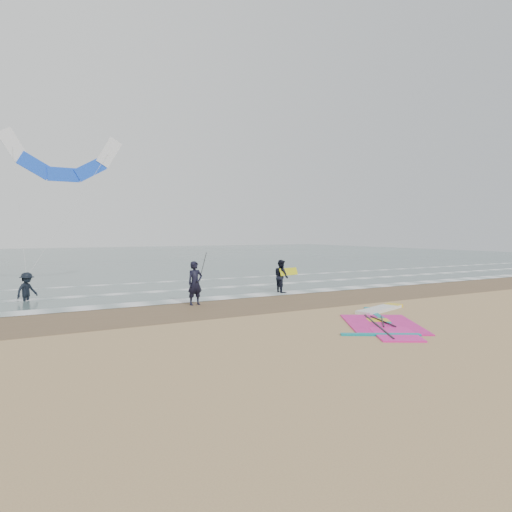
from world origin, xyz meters
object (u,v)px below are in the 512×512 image
person_walking (281,276)px  person_wading (27,283)px  person_standing (195,283)px  surf_kite (63,162)px  windsurf_rig (383,320)px

person_walking → person_wading: bearing=77.4°
person_standing → surf_kite: bearing=105.7°
windsurf_rig → person_wading: 15.93m
person_wading → person_walking: bearing=-54.2°
windsurf_rig → person_walking: size_ratio=3.29×
windsurf_rig → surf_kite: 19.90m
person_standing → person_walking: (5.49, 1.63, -0.09)m
person_standing → person_wading: bearing=135.5°
windsurf_rig → person_standing: (-4.67, 6.63, 0.93)m
person_walking → person_standing: bearing=108.7°
person_walking → surf_kite: bearing=52.5°
windsurf_rig → surf_kite: surf_kite is taller
windsurf_rig → person_wading: person_wading is taller
surf_kite → windsurf_rig: bearing=-61.4°
surf_kite → person_walking: bearing=-39.6°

